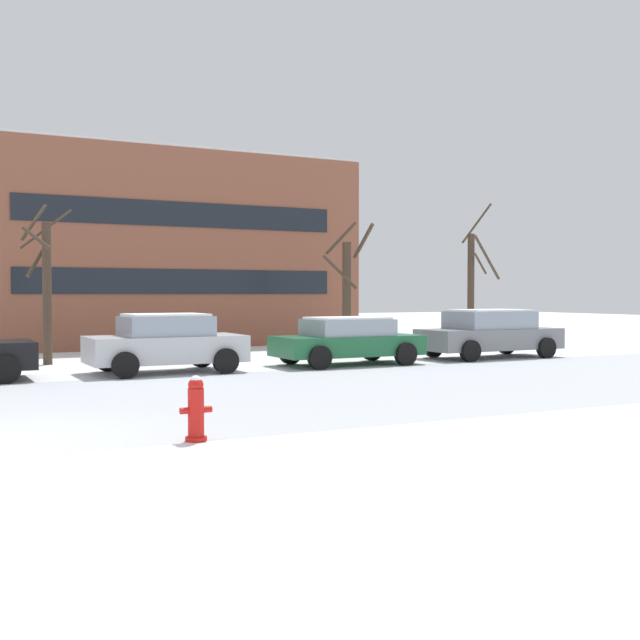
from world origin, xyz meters
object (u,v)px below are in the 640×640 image
fire_hydrant (196,408)px  parked_car_green (348,340)px  parked_car_silver (166,343)px  parked_car_gray (490,333)px

fire_hydrant → parked_car_green: size_ratio=0.21×
parked_car_silver → parked_car_gray: (10.31, 0.03, 0.01)m
fire_hydrant → parked_car_green: (7.26, 9.04, 0.25)m
fire_hydrant → parked_car_gray: (12.42, 9.23, 0.32)m
parked_car_gray → parked_car_silver: bearing=-179.9°
parked_car_silver → parked_car_gray: bearing=0.1°
parked_car_green → parked_car_gray: size_ratio=0.91×
parked_car_silver → parked_car_green: parked_car_silver is taller
fire_hydrant → parked_car_gray: parked_car_gray is taller
parked_car_silver → parked_car_gray: parked_car_gray is taller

